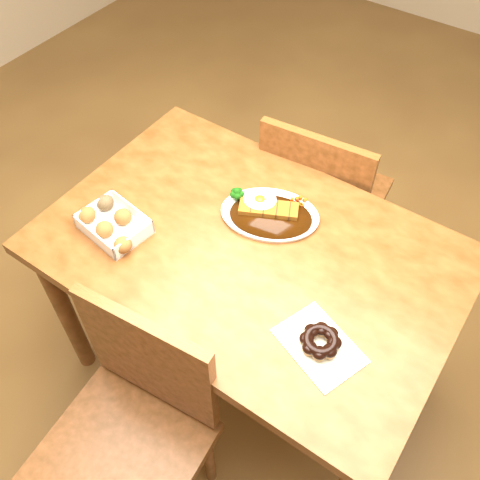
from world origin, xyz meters
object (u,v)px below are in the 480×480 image
Objects in this scene: chair_far at (320,199)px; donut_box at (112,223)px; katsu_curry_plate at (268,212)px; table at (249,268)px; chair_near at (133,428)px; pon_de_ring at (320,342)px.

donut_box is at bearing 58.22° from chair_far.
katsu_curry_plate is (0.01, -0.40, 0.29)m from chair_far.
donut_box is at bearing -155.24° from table.
chair_near is (-0.03, -0.54, -0.17)m from table.
chair_far and chair_near have the same top height.
katsu_curry_plate is 0.47m from donut_box.
donut_box is (-0.34, -0.71, 0.30)m from chair_far.
katsu_curry_plate is 0.46m from pon_de_ring.
table is 1.38× the size of chair_far.
chair_far is at bearing 64.15° from donut_box.
katsu_curry_plate is at bearing 41.70° from donut_box.
chair_near is 0.59m from pon_de_ring.
katsu_curry_plate is at bearing 84.33° from chair_near.
chair_near is at bearing -46.48° from donut_box.
table is 0.43m from donut_box.
pon_de_ring is (0.35, 0.37, 0.29)m from chair_near.
pon_de_ring is (0.32, -0.16, 0.12)m from table.
pon_de_ring is at bearing -26.82° from table.
katsu_curry_plate reaches higher than donut_box.
chair_far is 1.00× the size of chair_near.
donut_box is at bearing 128.04° from chair_near.
katsu_curry_plate is 1.59× the size of donut_box.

